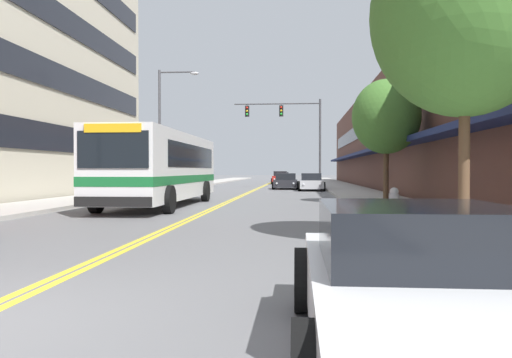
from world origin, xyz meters
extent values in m
plane|color=slate|center=(0.00, 37.00, 0.00)|extent=(240.00, 240.00, 0.00)
cube|color=#B2ADA5|center=(-7.20, 37.00, 0.08)|extent=(3.40, 106.00, 0.15)
cube|color=#B2ADA5|center=(7.20, 37.00, 0.08)|extent=(3.40, 106.00, 0.15)
cube|color=yellow|center=(-0.10, 37.00, 0.00)|extent=(0.14, 106.00, 0.01)
cube|color=yellow|center=(0.10, 37.00, 0.00)|extent=(0.14, 106.00, 0.01)
cube|color=black|center=(-9.11, 23.61, 3.20)|extent=(0.08, 18.64, 1.40)
cube|color=black|center=(-9.11, 23.61, 6.40)|extent=(0.08, 18.64, 1.40)
cube|color=black|center=(-9.11, 23.61, 9.60)|extent=(0.08, 18.64, 1.40)
cube|color=brown|center=(13.15, 37.00, 4.24)|extent=(8.00, 68.00, 8.49)
cube|color=navy|center=(8.60, 37.00, 2.90)|extent=(1.10, 61.20, 0.24)
cube|color=black|center=(9.11, 37.00, 5.26)|extent=(0.08, 61.20, 1.40)
cube|color=silver|center=(-2.47, 16.35, 1.70)|extent=(2.58, 11.29, 2.70)
cube|color=#196B33|center=(-2.47, 16.35, 1.16)|extent=(2.60, 11.31, 0.32)
cube|color=black|center=(-2.47, 16.92, 2.13)|extent=(2.61, 8.81, 0.97)
cube|color=black|center=(-2.47, 10.68, 2.19)|extent=(2.32, 0.04, 1.19)
cube|color=yellow|center=(-2.47, 10.67, 2.86)|extent=(1.86, 0.06, 0.28)
cube|color=black|center=(-2.47, 10.66, 0.53)|extent=(2.53, 0.08, 0.32)
cylinder|color=black|center=(-3.79, 12.51, 0.50)|extent=(0.30, 1.00, 1.00)
cylinder|color=black|center=(-1.15, 12.51, 0.50)|extent=(0.30, 1.00, 1.00)
cylinder|color=black|center=(-3.79, 19.46, 0.50)|extent=(0.30, 1.00, 1.00)
cylinder|color=black|center=(-1.15, 19.46, 0.50)|extent=(0.30, 1.00, 1.00)
cube|color=#BCAD89|center=(-4.29, 29.56, 0.51)|extent=(1.91, 4.15, 0.64)
cube|color=black|center=(-4.29, 29.73, 1.04)|extent=(1.64, 1.83, 0.42)
cylinder|color=black|center=(-5.27, 28.28, 0.34)|extent=(0.22, 0.69, 0.69)
cylinder|color=black|center=(-3.31, 28.28, 0.34)|extent=(0.22, 0.69, 0.69)
cylinder|color=black|center=(-5.27, 30.85, 0.34)|extent=(0.22, 0.69, 0.69)
cylinder|color=black|center=(-3.31, 30.85, 0.34)|extent=(0.22, 0.69, 0.69)
sphere|color=silver|center=(-4.96, 27.47, 0.54)|extent=(0.16, 0.16, 0.16)
sphere|color=silver|center=(-3.62, 27.47, 0.54)|extent=(0.16, 0.16, 0.16)
cube|color=red|center=(-4.98, 31.65, 0.54)|extent=(0.18, 0.04, 0.10)
cube|color=red|center=(-3.60, 31.65, 0.54)|extent=(0.18, 0.04, 0.10)
cube|color=white|center=(4.35, -0.57, 0.47)|extent=(1.77, 4.17, 0.56)
cube|color=black|center=(4.35, -0.41, 1.00)|extent=(1.52, 1.83, 0.48)
cylinder|color=black|center=(3.44, 0.72, 0.35)|extent=(0.22, 0.69, 0.69)
cylinder|color=black|center=(5.25, 0.72, 0.35)|extent=(0.22, 0.69, 0.69)
cube|color=red|center=(3.71, 1.52, 0.50)|extent=(0.18, 0.04, 0.10)
cube|color=red|center=(4.98, 1.52, 0.50)|extent=(0.18, 0.04, 0.10)
cube|color=#B7B7BC|center=(4.36, 33.37, 0.49)|extent=(1.72, 4.29, 0.59)
cube|color=black|center=(4.36, 33.54, 1.04)|extent=(1.48, 1.89, 0.52)
cylinder|color=black|center=(3.48, 32.04, 0.34)|extent=(0.22, 0.69, 0.69)
cylinder|color=black|center=(5.25, 32.04, 0.34)|extent=(0.22, 0.69, 0.69)
cylinder|color=black|center=(3.48, 34.70, 0.34)|extent=(0.22, 0.69, 0.69)
cylinder|color=black|center=(5.25, 34.70, 0.34)|extent=(0.22, 0.69, 0.69)
sphere|color=silver|center=(3.76, 31.20, 0.52)|extent=(0.16, 0.16, 0.16)
sphere|color=silver|center=(4.97, 31.20, 0.52)|extent=(0.16, 0.16, 0.16)
cube|color=red|center=(3.75, 35.53, 0.52)|extent=(0.18, 0.04, 0.10)
cube|color=red|center=(4.98, 35.53, 0.52)|extent=(0.18, 0.04, 0.10)
cube|color=#475675|center=(1.34, 58.11, 0.49)|extent=(1.94, 4.00, 0.63)
cube|color=black|center=(1.34, 58.27, 1.06)|extent=(1.67, 1.76, 0.50)
cylinder|color=black|center=(0.35, 56.87, 0.32)|extent=(0.22, 0.64, 0.64)
cylinder|color=black|center=(2.33, 56.87, 0.32)|extent=(0.22, 0.64, 0.64)
cylinder|color=black|center=(0.35, 59.35, 0.32)|extent=(0.22, 0.64, 0.64)
cylinder|color=black|center=(2.33, 59.35, 0.32)|extent=(0.22, 0.64, 0.64)
sphere|color=silver|center=(0.66, 56.09, 0.52)|extent=(0.16, 0.16, 0.16)
sphere|color=silver|center=(2.01, 56.09, 0.52)|extent=(0.16, 0.16, 0.16)
cube|color=red|center=(0.64, 60.12, 0.52)|extent=(0.18, 0.04, 0.10)
cube|color=red|center=(2.03, 60.12, 0.52)|extent=(0.18, 0.04, 0.10)
cube|color=maroon|center=(1.39, 51.47, 0.55)|extent=(1.71, 4.00, 0.73)
cube|color=black|center=(1.39, 51.63, 1.17)|extent=(1.47, 1.76, 0.52)
cylinder|color=black|center=(0.51, 50.23, 0.33)|extent=(0.22, 0.66, 0.66)
cylinder|color=black|center=(2.26, 50.23, 0.33)|extent=(0.22, 0.66, 0.66)
cylinder|color=black|center=(0.51, 52.71, 0.33)|extent=(0.22, 0.66, 0.66)
cylinder|color=black|center=(2.26, 52.71, 0.33)|extent=(0.22, 0.66, 0.66)
sphere|color=silver|center=(0.79, 49.45, 0.58)|extent=(0.16, 0.16, 0.16)
sphere|color=silver|center=(1.99, 49.45, 0.58)|extent=(0.16, 0.16, 0.16)
cube|color=red|center=(0.77, 53.48, 0.58)|extent=(0.18, 0.04, 0.10)
cube|color=red|center=(2.00, 53.48, 0.58)|extent=(0.18, 0.04, 0.10)
cube|color=#232328|center=(2.37, 36.29, 0.47)|extent=(1.87, 4.25, 0.60)
cube|color=black|center=(2.37, 36.46, 1.03)|extent=(1.61, 1.87, 0.51)
cylinder|color=black|center=(1.41, 34.97, 0.31)|extent=(0.22, 0.63, 0.63)
cylinder|color=black|center=(3.33, 34.97, 0.31)|extent=(0.22, 0.63, 0.63)
cylinder|color=black|center=(1.41, 37.61, 0.31)|extent=(0.22, 0.63, 0.63)
cylinder|color=black|center=(3.33, 37.61, 0.31)|extent=(0.22, 0.63, 0.63)
sphere|color=silver|center=(1.71, 34.15, 0.50)|extent=(0.16, 0.16, 0.16)
sphere|color=silver|center=(3.02, 34.15, 0.50)|extent=(0.16, 0.16, 0.16)
cube|color=red|center=(1.69, 38.42, 0.50)|extent=(0.18, 0.04, 0.10)
cube|color=red|center=(3.04, 38.42, 0.50)|extent=(0.18, 0.04, 0.10)
cylinder|color=#47474C|center=(5.20, 37.38, 3.74)|extent=(0.18, 0.18, 7.48)
cylinder|color=#47474C|center=(1.59, 37.38, 7.13)|extent=(7.21, 0.11, 0.11)
cube|color=black|center=(1.95, 37.38, 6.53)|extent=(0.34, 0.26, 0.92)
sphere|color=red|center=(1.95, 37.22, 6.81)|extent=(0.18, 0.18, 0.18)
sphere|color=yellow|center=(1.95, 37.22, 6.53)|extent=(0.18, 0.18, 0.18)
sphere|color=green|center=(1.95, 37.22, 6.26)|extent=(0.18, 0.18, 0.18)
cylinder|color=black|center=(1.95, 37.38, 7.06)|extent=(0.02, 0.02, 0.14)
cube|color=black|center=(-0.93, 37.38, 6.53)|extent=(0.34, 0.26, 0.92)
sphere|color=red|center=(-0.93, 37.22, 6.81)|extent=(0.18, 0.18, 0.18)
sphere|color=yellow|center=(-0.93, 37.22, 6.53)|extent=(0.18, 0.18, 0.18)
sphere|color=green|center=(-0.93, 37.22, 6.26)|extent=(0.18, 0.18, 0.18)
cylinder|color=black|center=(-0.93, 37.38, 7.06)|extent=(0.02, 0.02, 0.14)
cylinder|color=#47474C|center=(-5.30, 26.07, 3.91)|extent=(0.16, 0.16, 7.82)
cylinder|color=#47474C|center=(-4.19, 26.07, 7.67)|extent=(2.23, 0.10, 0.10)
ellipsoid|color=#B2B2B7|center=(-3.07, 26.07, 7.57)|extent=(0.56, 0.28, 0.20)
cylinder|color=brown|center=(6.57, 5.30, 1.58)|extent=(0.21, 0.21, 2.86)
ellipsoid|color=#42752D|center=(6.57, 5.30, 4.54)|extent=(3.61, 3.61, 3.97)
cylinder|color=brown|center=(7.34, 18.36, 1.40)|extent=(0.24, 0.24, 2.51)
ellipsoid|color=#42752D|center=(7.34, 18.36, 3.96)|extent=(3.07, 3.07, 3.38)
cylinder|color=#B7B7BC|center=(5.95, 9.03, 0.52)|extent=(0.26, 0.26, 0.73)
sphere|color=#B7B7BC|center=(5.95, 9.03, 0.95)|extent=(0.23, 0.23, 0.23)
cylinder|color=#B7B7BC|center=(5.78, 9.03, 0.60)|extent=(0.08, 0.12, 0.12)
camera|label=1|loc=(3.37, -4.64, 1.52)|focal=35.00mm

